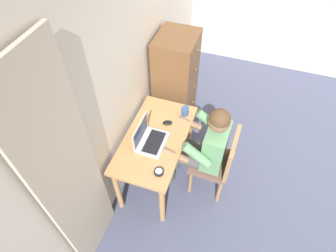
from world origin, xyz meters
TOP-DOWN VIEW (x-y plane):
  - ground_plane at (0.00, 0.00)m, footprint 5.72×5.72m
  - wall_back at (0.00, 2.20)m, footprint 4.80×0.05m
  - curtain_panel at (-1.30, 2.13)m, footprint 0.56×0.03m
  - desk at (-0.43, 1.84)m, footprint 1.08×0.59m
  - dresser at (0.51, 1.92)m, footprint 0.52×0.47m
  - chair at (-0.34, 1.18)m, footprint 0.43×0.41m
  - person_seated at (-0.34, 1.37)m, footprint 0.54×0.59m
  - laptop at (-0.50, 1.87)m, footprint 0.34×0.25m
  - computer_mouse at (-0.22, 1.78)m, footprint 0.09×0.11m
  - desk_clock at (-0.80, 1.66)m, footprint 0.09×0.09m
  - coffee_mug at (-0.03, 1.65)m, footprint 0.12×0.08m

SIDE VIEW (x-z plane):
  - ground_plane at x=0.00m, z-range 0.00..0.00m
  - chair at x=-0.34m, z-range 0.05..0.93m
  - desk at x=-0.43m, z-range 0.24..0.96m
  - dresser at x=0.51m, z-range 0.00..1.28m
  - person_seated at x=-0.34m, z-range 0.08..1.27m
  - desk_clock at x=-0.80m, z-range 0.72..0.75m
  - computer_mouse at x=-0.22m, z-range 0.72..0.75m
  - coffee_mug at x=-0.03m, z-range 0.72..0.81m
  - laptop at x=-0.50m, z-range 0.65..0.89m
  - curtain_panel at x=-1.30m, z-range 0.00..2.23m
  - wall_back at x=0.00m, z-range 0.00..2.50m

